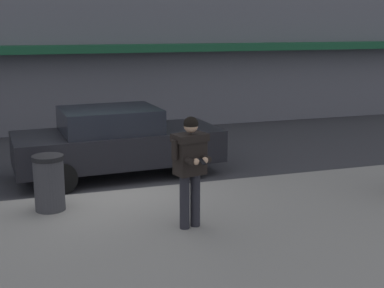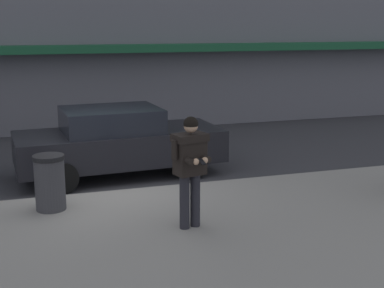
# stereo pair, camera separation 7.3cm
# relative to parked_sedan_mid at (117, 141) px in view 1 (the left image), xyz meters

# --- Properties ---
(ground_plane) EXTENTS (80.00, 80.00, 0.00)m
(ground_plane) POSITION_rel_parked_sedan_mid_xyz_m (-0.56, -1.30, -0.79)
(ground_plane) COLOR #333338
(sidewalk) EXTENTS (32.00, 5.30, 0.14)m
(sidewalk) POSITION_rel_parked_sedan_mid_xyz_m (0.44, -4.15, -0.72)
(sidewalk) COLOR gray
(sidewalk) RESTS_ON ground
(curb_paint_line) EXTENTS (28.00, 0.12, 0.01)m
(curb_paint_line) POSITION_rel_parked_sedan_mid_xyz_m (0.44, -1.25, -0.79)
(curb_paint_line) COLOR silver
(curb_paint_line) RESTS_ON ground
(parked_sedan_mid) EXTENTS (4.60, 2.14, 1.54)m
(parked_sedan_mid) POSITION_rel_parked_sedan_mid_xyz_m (0.00, 0.00, 0.00)
(parked_sedan_mid) COLOR black
(parked_sedan_mid) RESTS_ON ground
(man_texting_on_phone) EXTENTS (0.63, 0.64, 1.81)m
(man_texting_on_phone) POSITION_rel_parked_sedan_mid_xyz_m (0.48, -3.82, 0.46)
(man_texting_on_phone) COLOR #23232B
(man_texting_on_phone) RESTS_ON sidewalk
(trash_bin) EXTENTS (0.55, 0.55, 0.98)m
(trash_bin) POSITION_rel_parked_sedan_mid_xyz_m (-1.59, -2.26, -0.16)
(trash_bin) COLOR #38383D
(trash_bin) RESTS_ON sidewalk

